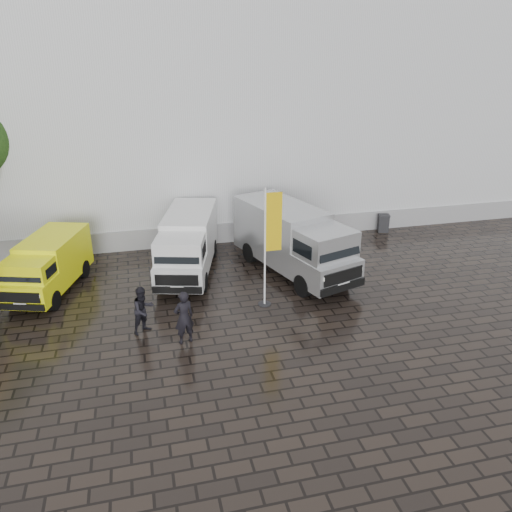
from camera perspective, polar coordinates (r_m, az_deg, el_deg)
The scene contains 10 objects.
ground at distance 18.56m, azimuth 0.39°, elevation -7.07°, with size 120.00×120.00×0.00m, color black.
exhibition_hall at distance 32.32m, azimuth -3.21°, elevation 17.00°, with size 44.00×16.00×12.00m, color silver.
hall_plinth at distance 25.82m, azimuth 0.40°, elevation 3.00°, with size 44.00×0.15×1.00m, color gray.
van_yellow at distance 21.70m, azimuth -22.64°, elevation -1.14°, with size 1.81×4.69×2.17m, color #F9FF0D, non-canonical shape.
van_white at distance 21.89m, azimuth -7.78°, elevation 1.24°, with size 1.97×5.90×2.56m, color white, non-canonical shape.
van_silver at distance 21.67m, azimuth 4.25°, elevation 1.62°, with size 2.21×6.62×2.87m, color #B8BABD, non-canonical shape.
flagpole at distance 18.43m, azimuth 1.58°, elevation 1.58°, with size 0.88×0.50×4.65m.
wheelie_bin at distance 27.79m, azimuth 14.36°, elevation 3.67°, with size 0.57×0.57×0.95m, color black.
person_front at distance 16.83m, azimuth -8.24°, elevation -6.96°, with size 0.69×0.45×1.90m, color black.
person_tent at distance 17.73m, azimuth -12.75°, elevation -6.03°, with size 0.83×0.65×1.72m, color black.
Camera 1 is at (-3.94, -15.61, 9.23)m, focal length 35.00 mm.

